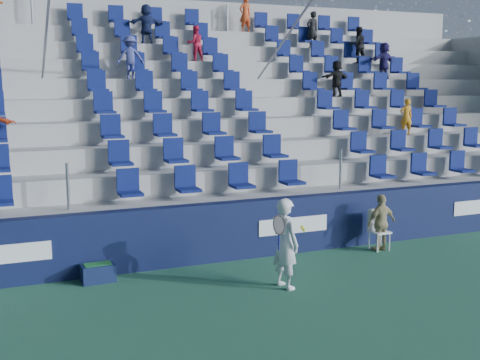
# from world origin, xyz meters

# --- Properties ---
(ground) EXTENTS (70.00, 70.00, 0.00)m
(ground) POSITION_xyz_m (0.00, 0.00, 0.00)
(ground) COLOR #296043
(ground) RESTS_ON ground
(sponsor_wall) EXTENTS (24.00, 0.32, 1.20)m
(sponsor_wall) POSITION_xyz_m (0.00, 3.15, 0.60)
(sponsor_wall) COLOR #10173B
(sponsor_wall) RESTS_ON ground
(grandstand) EXTENTS (24.00, 8.17, 6.63)m
(grandstand) POSITION_xyz_m (-0.00, 8.24, 2.14)
(grandstand) COLOR #A6A6A1
(grandstand) RESTS_ON ground
(tennis_player) EXTENTS (0.69, 0.67, 1.62)m
(tennis_player) POSITION_xyz_m (0.38, 1.15, 0.81)
(tennis_player) COLOR silver
(tennis_player) RESTS_ON ground
(line_judge_chair) EXTENTS (0.40, 0.41, 0.88)m
(line_judge_chair) POSITION_xyz_m (3.37, 2.64, 0.50)
(line_judge_chair) COLOR white
(line_judge_chair) RESTS_ON ground
(line_judge) EXTENTS (0.75, 0.37, 1.24)m
(line_judge) POSITION_xyz_m (3.37, 2.50, 0.62)
(line_judge) COLOR tan
(line_judge) RESTS_ON ground
(ball_bin) EXTENTS (0.61, 0.41, 0.33)m
(ball_bin) POSITION_xyz_m (-2.63, 2.75, 0.18)
(ball_bin) COLOR #101B3E
(ball_bin) RESTS_ON ground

